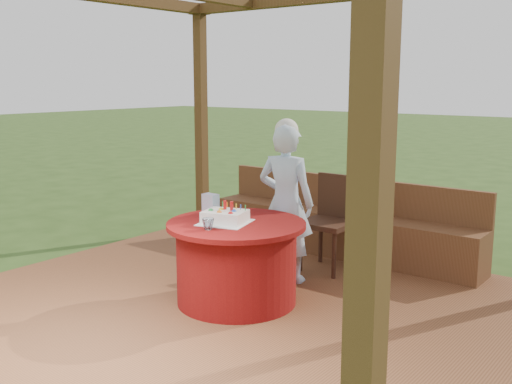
# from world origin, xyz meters

# --- Properties ---
(ground) EXTENTS (60.00, 60.00, 0.00)m
(ground) POSITION_xyz_m (0.00, 0.00, 0.00)
(ground) COLOR #2B4818
(ground) RESTS_ON ground
(deck) EXTENTS (4.50, 4.00, 0.12)m
(deck) POSITION_xyz_m (0.00, 0.00, 0.06)
(deck) COLOR brown
(deck) RESTS_ON ground
(pergola) EXTENTS (4.50, 4.00, 2.72)m
(pergola) POSITION_xyz_m (0.00, 0.00, 2.41)
(pergola) COLOR brown
(pergola) RESTS_ON deck
(bench) EXTENTS (3.00, 0.42, 0.80)m
(bench) POSITION_xyz_m (0.00, 1.72, 0.38)
(bench) COLOR brown
(bench) RESTS_ON deck
(table) EXTENTS (1.13, 1.13, 0.68)m
(table) POSITION_xyz_m (0.02, -0.04, 0.46)
(table) COLOR maroon
(table) RESTS_ON deck
(chair) EXTENTS (0.46, 0.46, 0.91)m
(chair) POSITION_xyz_m (0.17, 1.23, 0.63)
(chair) COLOR #391E12
(chair) RESTS_ON deck
(elderly_woman) EXTENTS (0.58, 0.44, 1.48)m
(elderly_woman) POSITION_xyz_m (0.02, 0.67, 0.86)
(elderly_woman) COLOR #9FC9EC
(elderly_woman) RESTS_ON deck
(birthday_cake) EXTENTS (0.46, 0.46, 0.17)m
(birthday_cake) POSITION_xyz_m (-0.03, -0.12, 0.85)
(birthday_cake) COLOR white
(birthday_cake) RESTS_ON table
(gift_bag) EXTENTS (0.13, 0.09, 0.19)m
(gift_bag) POSITION_xyz_m (-0.30, 0.01, 0.89)
(gift_bag) COLOR #EC99CE
(gift_bag) RESTS_ON table
(drinking_glass) EXTENTS (0.11, 0.11, 0.09)m
(drinking_glass) POSITION_xyz_m (0.01, -0.36, 0.84)
(drinking_glass) COLOR white
(drinking_glass) RESTS_ON table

